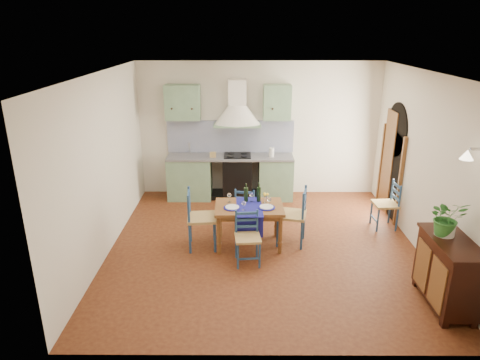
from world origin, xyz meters
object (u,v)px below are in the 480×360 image
dining_table (249,211)px  sideboard (448,271)px  potted_plant (447,218)px  chair_near (248,237)px

dining_table → sideboard: 2.98m
sideboard → potted_plant: potted_plant is taller
sideboard → potted_plant: bearing=108.1°
dining_table → potted_plant: bearing=-31.1°
sideboard → dining_table: bearing=146.9°
dining_table → potted_plant: (2.44, -1.48, 0.56)m
chair_near → sideboard: sideboard is taller
chair_near → potted_plant: 2.75m
chair_near → potted_plant: (2.48, -0.92, 0.76)m
dining_table → sideboard: (2.49, -1.63, -0.11)m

